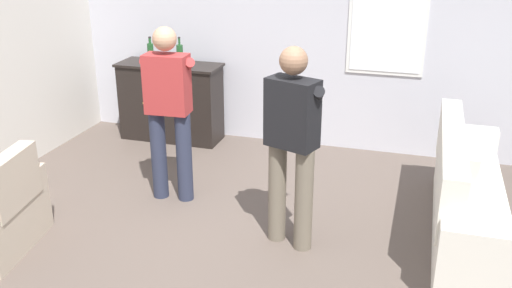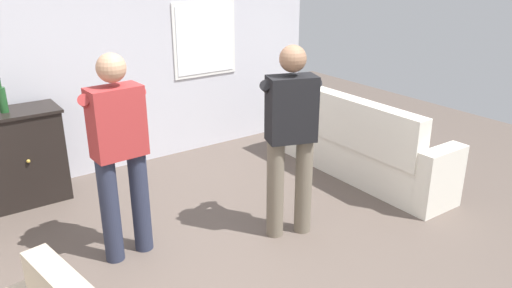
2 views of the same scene
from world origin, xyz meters
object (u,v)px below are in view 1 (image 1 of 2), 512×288
Objects in this scene: couch at (464,199)px; bottle_liquor_amber at (180,54)px; person_standing_left at (169,106)px; sideboard_cabinet at (171,102)px; bottle_wine_green at (151,52)px; person_standing_right at (292,139)px.

bottle_liquor_amber is at bearing 155.74° from couch.
couch is 1.36× the size of person_standing_left.
person_standing_left reaches higher than sideboard_cabinet.
couch is at bearing 0.79° from person_standing_left.
bottle_wine_green is at bearing 157.90° from couch.
bottle_wine_green is at bearing 121.79° from person_standing_left.
bottle_wine_green is (-0.24, 0.01, 0.60)m from sideboard_cabinet.
person_standing_right reaches higher than bottle_liquor_amber.
person_standing_right is at bearing -41.89° from bottle_wine_green.
person_standing_left is (0.93, -1.51, -0.14)m from bottle_wine_green.
person_standing_right reaches higher than bottle_wine_green.
bottle_liquor_amber is (0.39, -0.01, 0.00)m from bottle_wine_green.
person_standing_left is at bearing -65.08° from sideboard_cabinet.
bottle_wine_green is 3.00m from person_standing_right.
bottle_liquor_amber is 0.20× the size of person_standing_left.
bottle_liquor_amber is at bearing -2.09° from bottle_wine_green.
person_standing_right is (2.00, -2.00, 0.46)m from sideboard_cabinet.
bottle_liquor_amber reaches higher than bottle_wine_green.
person_standing_left is (0.70, -1.50, 0.46)m from sideboard_cabinet.
sideboard_cabinet is 0.75× the size of person_standing_right.
sideboard_cabinet is 0.64m from bottle_wine_green.
sideboard_cabinet is 0.75× the size of person_standing_left.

